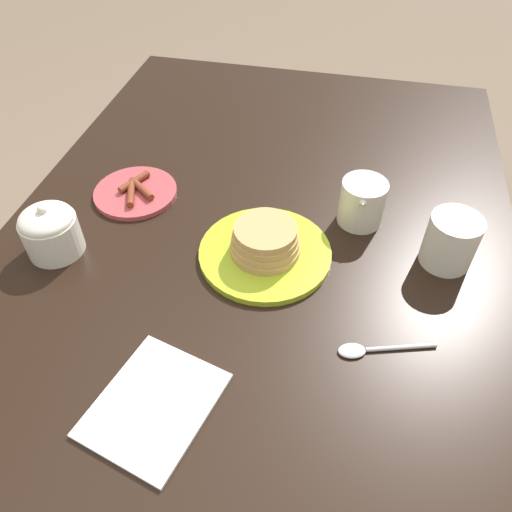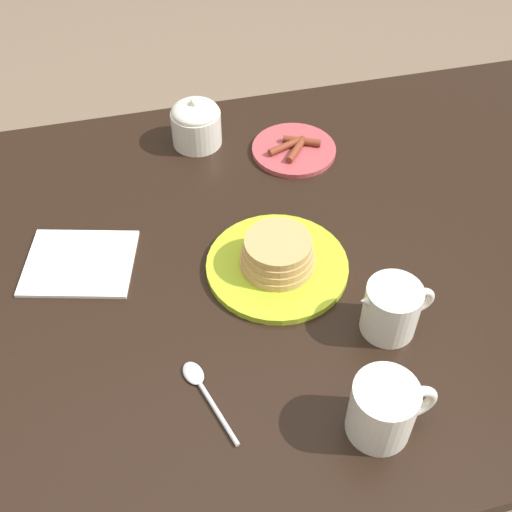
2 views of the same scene
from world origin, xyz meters
The scene contains 9 objects.
ground_plane centered at (0.00, 0.00, 0.00)m, with size 8.00×8.00×0.00m, color #7A6651.
dining_table centered at (0.00, 0.00, 0.63)m, with size 1.56×0.94×0.74m.
pancake_plate centered at (0.05, -0.03, 0.76)m, with size 0.23×0.23×0.07m.
side_plate_bacon centered at (0.16, 0.26, 0.74)m, with size 0.17×0.17×0.02m.
coffee_mug centered at (0.11, -0.33, 0.78)m, with size 0.12×0.09×0.09m.
creamer_pitcher centered at (0.18, -0.18, 0.78)m, with size 0.12×0.08×0.10m.
sugar_bowl centered at (-0.02, 0.34, 0.78)m, with size 0.10×0.10×0.10m.
napkin centered at (-0.27, 0.06, 0.74)m, with size 0.21×0.19×0.01m.
spoon centered at (-0.11, -0.22, 0.74)m, with size 0.06×0.15×0.01m.
Camera 1 is at (-0.56, -0.15, 1.37)m, focal length 35.00 mm.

